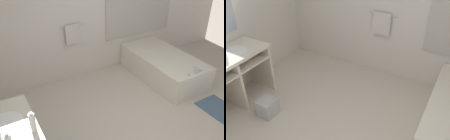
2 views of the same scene
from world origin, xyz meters
The scene contains 5 objects.
ground_plane centered at (0.00, 0.00, 0.00)m, with size 16.00×16.00×0.00m, color beige.
wall_back_with_blinds centered at (0.05, 2.23, 1.34)m, with size 7.40×0.13×2.70m.
bathtub centered at (1.30, 1.26, 0.28)m, with size 0.94×1.86×0.63m.
water_bottle_3 centered at (-1.67, 0.00, 1.01)m, with size 0.07×0.07×0.26m.
bath_mat centered at (1.44, -0.13, 0.01)m, with size 0.52×0.70×0.02m.
Camera 1 is at (-1.95, -2.16, 2.82)m, focal length 40.00 mm.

